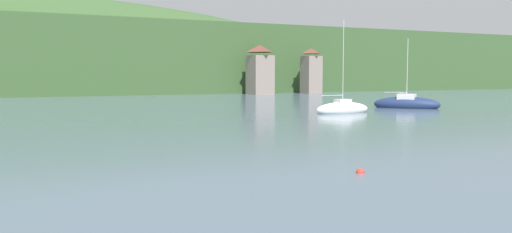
{
  "coord_description": "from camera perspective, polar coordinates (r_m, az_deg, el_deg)",
  "views": [
    {
      "loc": [
        -12.35,
        23.21,
        4.37
      ],
      "look_at": [
        0.0,
        48.55,
        2.08
      ],
      "focal_mm": 36.42,
      "sensor_mm": 36.0,
      "label": 1
    }
  ],
  "objects": [
    {
      "name": "sailboat_far_4",
      "position": [
        70.16,
        16.2,
        1.34
      ],
      "size": [
        7.47,
        8.33,
        9.54
      ],
      "rotation": [
        0.0,
        0.0,
        5.39
      ],
      "color": "navy",
      "rests_on": "ground_plane"
    },
    {
      "name": "sailboat_far_1",
      "position": [
        59.86,
        9.49,
        0.83
      ],
      "size": [
        7.26,
        2.41,
        10.95
      ],
      "rotation": [
        0.0,
        0.0,
        0.05
      ],
      "color": "white",
      "rests_on": "ground_plane"
    },
    {
      "name": "mooring_buoy_mid",
      "position": [
        23.67,
        11.39,
        -6.08
      ],
      "size": [
        0.4,
        0.4,
        0.4
      ],
      "primitive_type": "sphere",
      "color": "red",
      "rests_on": "ground_plane"
    },
    {
      "name": "shore_building_westcentral",
      "position": [
        119.64,
        6.08,
        4.94
      ],
      "size": [
        3.79,
        4.22,
        10.3
      ],
      "color": "gray",
      "rests_on": "ground_plane"
    },
    {
      "name": "shore_building_west",
      "position": [
        113.9,
        0.44,
        5.09
      ],
      "size": [
        4.84,
        5.43,
        10.78
      ],
      "color": "gray",
      "rests_on": "ground_plane"
    }
  ]
}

